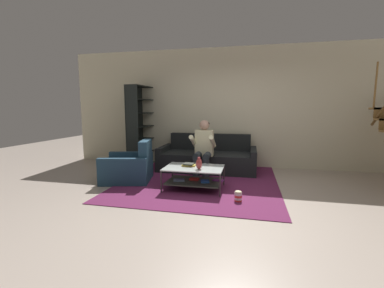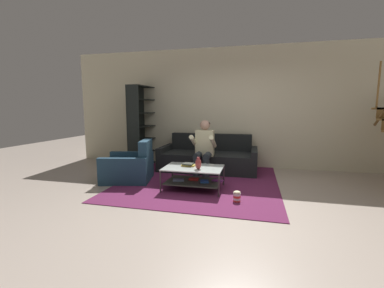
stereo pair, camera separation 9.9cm
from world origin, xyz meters
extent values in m
plane|color=#AA9A8D|center=(0.00, 0.00, 0.00)|extent=(16.80, 16.80, 0.00)
cube|color=beige|center=(0.00, 2.46, 1.45)|extent=(8.40, 0.12, 2.90)
cylinder|color=olive|center=(2.87, 1.93, 1.91)|extent=(0.04, 0.04, 0.90)
cube|color=black|center=(-0.51, 1.79, 0.21)|extent=(1.95, 0.98, 0.42)
cube|color=black|center=(-0.51, 2.19, 0.63)|extent=(1.95, 0.18, 0.40)
cube|color=black|center=(-1.55, 1.79, 0.27)|extent=(0.13, 0.98, 0.54)
cube|color=black|center=(0.53, 1.79, 0.27)|extent=(0.13, 0.98, 0.54)
cylinder|color=#282E34|center=(-0.61, 1.00, 0.21)|extent=(0.14, 0.14, 0.42)
cylinder|color=#282E34|center=(-0.41, 1.00, 0.21)|extent=(0.14, 0.14, 0.42)
cylinder|color=#282E34|center=(-0.61, 1.17, 0.47)|extent=(0.14, 0.42, 0.14)
cylinder|color=#282E34|center=(-0.41, 1.17, 0.47)|extent=(0.14, 0.42, 0.14)
cube|color=beige|center=(-0.51, 1.38, 0.70)|extent=(0.38, 0.22, 0.56)
cylinder|color=beige|center=(-0.71, 1.20, 0.76)|extent=(0.09, 0.49, 0.31)
cylinder|color=beige|center=(-0.30, 1.20, 0.76)|extent=(0.09, 0.49, 0.31)
sphere|color=tan|center=(-0.51, 1.38, 1.09)|extent=(0.21, 0.21, 0.21)
ellipsoid|color=black|center=(-0.51, 1.40, 1.11)|extent=(0.21, 0.21, 0.13)
cube|color=#B6C0BD|center=(-0.52, 0.37, 0.39)|extent=(1.03, 0.70, 0.02)
cube|color=#3A4236|center=(-0.52, 0.37, 0.14)|extent=(0.95, 0.64, 0.02)
cylinder|color=#362F31|center=(-1.02, 0.03, 0.20)|extent=(0.03, 0.03, 0.40)
cylinder|color=#362F31|center=(-0.01, 0.03, 0.20)|extent=(0.03, 0.03, 0.40)
cylinder|color=#362F31|center=(-1.02, 0.70, 0.20)|extent=(0.03, 0.03, 0.40)
cylinder|color=#362F31|center=(-0.01, 0.70, 0.20)|extent=(0.03, 0.03, 0.40)
cube|color=#7B99BB|center=(-0.78, 0.31, 0.16)|extent=(0.22, 0.17, 0.03)
cube|color=red|center=(-0.53, 0.43, 0.16)|extent=(0.18, 0.12, 0.03)
cube|color=#255AB4|center=(-0.31, 0.33, 0.16)|extent=(0.18, 0.18, 0.03)
cube|color=#8B3995|center=(-0.09, 0.46, 0.16)|extent=(0.21, 0.15, 0.02)
cube|color=#5F1F45|center=(-0.51, 0.98, 0.01)|extent=(3.00, 3.42, 0.01)
cube|color=#755A5F|center=(-0.51, 0.98, 0.01)|extent=(1.65, 1.88, 0.00)
ellipsoid|color=maroon|center=(-0.40, 0.24, 0.50)|extent=(0.11, 0.11, 0.19)
cylinder|color=maroon|center=(-0.40, 0.24, 0.59)|extent=(0.05, 0.05, 0.04)
cube|color=gold|center=(-0.63, 0.43, 0.41)|extent=(0.24, 0.13, 0.03)
cube|color=#282B23|center=(-0.63, 0.43, 0.44)|extent=(0.19, 0.19, 0.02)
cube|color=black|center=(-2.26, 1.54, 0.99)|extent=(0.33, 0.04, 1.99)
cube|color=black|center=(-2.20, 2.48, 0.99)|extent=(0.33, 0.04, 1.99)
cube|color=black|center=(-2.38, 2.02, 0.99)|extent=(0.08, 0.96, 1.99)
cube|color=black|center=(-2.23, 2.01, 0.01)|extent=(0.39, 0.94, 0.02)
cube|color=black|center=(-2.23, 2.01, 0.33)|extent=(0.39, 0.94, 0.02)
cube|color=black|center=(-2.23, 2.01, 0.66)|extent=(0.39, 0.94, 0.02)
cube|color=black|center=(-2.23, 2.01, 0.99)|extent=(0.39, 0.94, 0.02)
cube|color=black|center=(-2.23, 2.01, 1.32)|extent=(0.39, 0.94, 0.02)
cube|color=black|center=(-2.23, 2.01, 1.66)|extent=(0.39, 0.94, 0.02)
cube|color=black|center=(-2.23, 2.01, 1.98)|extent=(0.39, 0.94, 0.02)
cube|color=red|center=(-2.24, 1.58, 0.14)|extent=(0.27, 0.05, 0.24)
cube|color=#7997AC|center=(-2.23, 1.62, 0.13)|extent=(0.25, 0.05, 0.21)
cube|color=#6D92B8|center=(-2.23, 1.67, 0.14)|extent=(0.25, 0.06, 0.24)
cube|color=#2557B3|center=(-2.23, 1.72, 0.11)|extent=(0.25, 0.06, 0.17)
cube|color=#388546|center=(-2.22, 1.77, 0.13)|extent=(0.25, 0.07, 0.22)
cube|color=teal|center=(-2.24, 1.83, 0.13)|extent=(0.28, 0.05, 0.22)
cube|color=#1C2735|center=(-2.22, 1.87, 0.11)|extent=(0.26, 0.06, 0.18)
cube|color=#202D33|center=(-2.22, 1.92, 0.11)|extent=(0.26, 0.06, 0.18)
cube|color=red|center=(-2.23, 1.98, 0.14)|extent=(0.29, 0.06, 0.25)
cube|color=#3757A9|center=(-2.21, 2.03, 0.14)|extent=(0.25, 0.06, 0.24)
cube|color=#ACB63A|center=(-2.20, 2.07, 0.15)|extent=(0.25, 0.05, 0.27)
cube|color=gold|center=(-2.19, 2.12, 0.15)|extent=(0.22, 0.06, 0.25)
cube|color=#AAAA3E|center=(-2.22, 2.18, 0.15)|extent=(0.30, 0.07, 0.26)
cube|color=#1F3C51|center=(-1.93, 0.60, 0.21)|extent=(1.02, 0.78, 0.43)
cube|color=#1F3C51|center=(-1.56, 0.67, 0.62)|extent=(0.28, 0.62, 0.39)
cube|color=#1F3C51|center=(-2.01, 0.94, 0.26)|extent=(0.91, 0.30, 0.53)
cube|color=#1F3C51|center=(-1.86, 0.25, 0.26)|extent=(0.91, 0.30, 0.53)
cylinder|color=red|center=(0.29, -0.11, 0.02)|extent=(0.11, 0.11, 0.04)
cylinder|color=white|center=(0.29, -0.11, 0.05)|extent=(0.11, 0.11, 0.04)
cylinder|color=red|center=(0.29, -0.11, 0.09)|extent=(0.11, 0.11, 0.04)
cylinder|color=white|center=(0.29, -0.11, 0.13)|extent=(0.11, 0.11, 0.04)
ellipsoid|color=beige|center=(0.29, -0.11, 0.16)|extent=(0.11, 0.11, 0.04)
camera|label=1|loc=(0.42, -4.00, 1.44)|focal=24.00mm
camera|label=2|loc=(0.52, -3.97, 1.44)|focal=24.00mm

